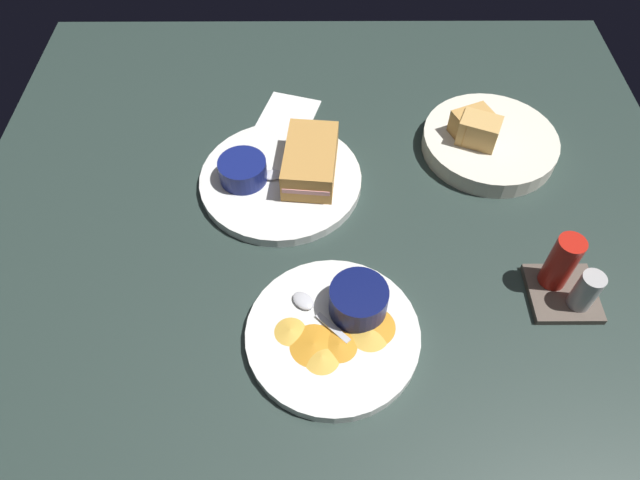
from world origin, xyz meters
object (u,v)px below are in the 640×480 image
(spoon_by_gravy_ramekin, at_px, (310,307))
(condiment_caddy, at_px, (567,279))
(plate_sandwich_main, at_px, (281,180))
(plate_chips_companion, at_px, (337,335))
(bread_basket_rear, at_px, (487,141))
(spoon_by_dark_ramekin, at_px, (281,175))
(ramekin_light_gravy, at_px, (358,300))
(ramekin_dark_sauce, at_px, (243,170))
(sandwich_half_near, at_px, (310,160))

(spoon_by_gravy_ramekin, xyz_separation_m, condiment_caddy, (-0.03, 0.33, 0.01))
(plate_sandwich_main, bearing_deg, plate_chips_companion, 16.71)
(bread_basket_rear, bearing_deg, spoon_by_dark_ramekin, -77.54)
(spoon_by_dark_ramekin, xyz_separation_m, bread_basket_rear, (-0.07, 0.33, 0.00))
(plate_chips_companion, bearing_deg, bread_basket_rear, 143.65)
(spoon_by_dark_ramekin, relative_size, ramekin_light_gravy, 1.33)
(ramekin_dark_sauce, bearing_deg, condiment_caddy, 65.55)
(plate_sandwich_main, relative_size, sandwich_half_near, 1.80)
(plate_chips_companion, distance_m, ramekin_light_gravy, 0.05)
(ramekin_light_gravy, relative_size, spoon_by_gravy_ramekin, 0.92)
(bread_basket_rear, bearing_deg, ramekin_dark_sauce, -78.81)
(sandwich_half_near, relative_size, spoon_by_gravy_ramekin, 1.72)
(bread_basket_rear, bearing_deg, ramekin_light_gravy, -35.96)
(sandwich_half_near, bearing_deg, ramekin_light_gravy, 14.13)
(ramekin_light_gravy, relative_size, condiment_caddy, 0.78)
(spoon_by_dark_ramekin, height_order, bread_basket_rear, bread_basket_rear)
(plate_sandwich_main, height_order, spoon_by_dark_ramekin, spoon_by_dark_ramekin)
(plate_chips_companion, xyz_separation_m, ramekin_light_gravy, (-0.03, 0.03, 0.03))
(plate_sandwich_main, xyz_separation_m, plate_chips_companion, (0.27, 0.08, 0.00))
(plate_sandwich_main, distance_m, plate_chips_companion, 0.28)
(spoon_by_dark_ramekin, height_order, plate_chips_companion, spoon_by_dark_ramekin)
(spoon_by_gravy_ramekin, bearing_deg, plate_chips_companion, 44.55)
(plate_chips_companion, distance_m, bread_basket_rear, 0.43)
(condiment_caddy, bearing_deg, spoon_by_gravy_ramekin, -84.48)
(plate_sandwich_main, height_order, ramekin_dark_sauce, ramekin_dark_sauce)
(sandwich_half_near, height_order, ramekin_light_gravy, sandwich_half_near)
(plate_sandwich_main, bearing_deg, spoon_by_gravy_ramekin, 11.40)
(plate_sandwich_main, bearing_deg, sandwich_half_near, 102.45)
(plate_chips_companion, bearing_deg, spoon_by_gravy_ramekin, -135.45)
(sandwich_half_near, relative_size, ramekin_light_gravy, 1.86)
(sandwich_half_near, distance_m, bread_basket_rear, 0.29)
(condiment_caddy, bearing_deg, ramekin_dark_sauce, -114.45)
(plate_chips_companion, bearing_deg, ramekin_dark_sauce, -152.71)
(plate_sandwich_main, relative_size, plate_chips_companion, 1.13)
(ramekin_light_gravy, distance_m, condiment_caddy, 0.28)
(sandwich_half_near, relative_size, ramekin_dark_sauce, 1.90)
(bread_basket_rear, height_order, condiment_caddy, condiment_caddy)
(sandwich_half_near, bearing_deg, spoon_by_dark_ramekin, -77.52)
(ramekin_light_gravy, height_order, spoon_by_gravy_ramekin, ramekin_light_gravy)
(condiment_caddy, bearing_deg, sandwich_half_near, -122.39)
(spoon_by_gravy_ramekin, relative_size, bread_basket_rear, 0.37)
(spoon_by_dark_ramekin, distance_m, ramekin_light_gravy, 0.26)
(plate_chips_companion, relative_size, spoon_by_gravy_ramekin, 2.74)
(spoon_by_dark_ramekin, xyz_separation_m, spoon_by_gravy_ramekin, (0.24, 0.05, 0.00))
(sandwich_half_near, xyz_separation_m, plate_chips_companion, (0.28, 0.03, -0.03))
(sandwich_half_near, bearing_deg, ramekin_dark_sauce, -82.43)
(plate_chips_companion, xyz_separation_m, spoon_by_gravy_ramekin, (-0.03, -0.03, 0.01))
(ramekin_light_gravy, bearing_deg, bread_basket_rear, 144.04)
(spoon_by_dark_ramekin, xyz_separation_m, condiment_caddy, (0.20, 0.38, 0.01))
(ramekin_light_gravy, xyz_separation_m, bread_basket_rear, (-0.31, 0.22, -0.02))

